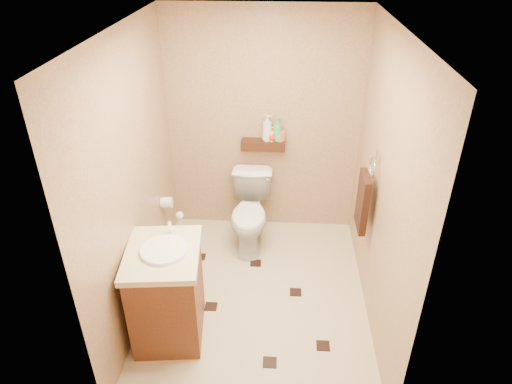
{
  "coord_description": "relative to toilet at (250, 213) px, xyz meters",
  "views": [
    {
      "loc": [
        0.19,
        -3.17,
        3.0
      ],
      "look_at": [
        -0.02,
        0.25,
        0.99
      ],
      "focal_mm": 32.0,
      "sensor_mm": 36.0,
      "label": 1
    }
  ],
  "objects": [
    {
      "name": "ground",
      "position": [
        0.12,
        -0.83,
        -0.38
      ],
      "size": [
        2.5,
        2.5,
        0.0
      ],
      "primitive_type": "plane",
      "color": "#C5B890",
      "rests_on": "ground"
    },
    {
      "name": "wall_back",
      "position": [
        0.12,
        0.42,
        0.82
      ],
      "size": [
        2.0,
        0.04,
        2.4
      ],
      "primitive_type": "cube",
      "color": "tan",
      "rests_on": "ground"
    },
    {
      "name": "wall_front",
      "position": [
        0.12,
        -2.08,
        0.82
      ],
      "size": [
        2.0,
        0.04,
        2.4
      ],
      "primitive_type": "cube",
      "color": "tan",
      "rests_on": "ground"
    },
    {
      "name": "wall_left",
      "position": [
        -0.88,
        -0.83,
        0.82
      ],
      "size": [
        0.04,
        2.5,
        2.4
      ],
      "primitive_type": "cube",
      "color": "tan",
      "rests_on": "ground"
    },
    {
      "name": "wall_right",
      "position": [
        1.12,
        -0.83,
        0.82
      ],
      "size": [
        0.04,
        2.5,
        2.4
      ],
      "primitive_type": "cube",
      "color": "tan",
      "rests_on": "ground"
    },
    {
      "name": "ceiling",
      "position": [
        0.12,
        -0.83,
        2.02
      ],
      "size": [
        2.0,
        2.5,
        0.02
      ],
      "primitive_type": "cube",
      "color": "silver",
      "rests_on": "wall_back"
    },
    {
      "name": "wall_shelf",
      "position": [
        0.12,
        0.34,
        0.64
      ],
      "size": [
        0.46,
        0.14,
        0.1
      ],
      "primitive_type": "cube",
      "color": "#3A1C10",
      "rests_on": "wall_back"
    },
    {
      "name": "floor_accents",
      "position": [
        0.12,
        -0.88,
        -0.38
      ],
      "size": [
        1.32,
        1.4,
        0.01
      ],
      "color": "black",
      "rests_on": "ground"
    },
    {
      "name": "toilet",
      "position": [
        0.0,
        0.0,
        0.0
      ],
      "size": [
        0.43,
        0.75,
        0.77
      ],
      "primitive_type": "imported",
      "rotation": [
        0.0,
        0.0,
        -0.01
      ],
      "color": "white",
      "rests_on": "ground"
    },
    {
      "name": "vanity",
      "position": [
        -0.58,
        -1.27,
        0.05
      ],
      "size": [
        0.63,
        0.74,
        0.97
      ],
      "rotation": [
        0.0,
        0.0,
        0.1
      ],
      "color": "brown",
      "rests_on": "ground"
    },
    {
      "name": "toilet_brush",
      "position": [
        -0.7,
        -0.19,
        -0.21
      ],
      "size": [
        0.11,
        0.11,
        0.5
      ],
      "color": "#19665E",
      "rests_on": "ground"
    },
    {
      "name": "towel_ring",
      "position": [
        1.03,
        -0.58,
        0.56
      ],
      "size": [
        0.12,
        0.3,
        0.76
      ],
      "color": "silver",
      "rests_on": "wall_right"
    },
    {
      "name": "toilet_paper",
      "position": [
        -0.82,
        -0.18,
        0.22
      ],
      "size": [
        0.12,
        0.11,
        0.12
      ],
      "color": "white",
      "rests_on": "wall_left"
    },
    {
      "name": "bottle_a",
      "position": [
        0.15,
        0.34,
        0.83
      ],
      "size": [
        0.12,
        0.12,
        0.28
      ],
      "primitive_type": "imported",
      "rotation": [
        0.0,
        0.0,
        1.4
      ],
      "color": "silver",
      "rests_on": "wall_shelf"
    },
    {
      "name": "bottle_b",
      "position": [
        0.2,
        0.34,
        0.77
      ],
      "size": [
        0.1,
        0.1,
        0.16
      ],
      "primitive_type": "imported",
      "rotation": [
        0.0,
        0.0,
        0.75
      ],
      "color": "#FFEF35",
      "rests_on": "wall_shelf"
    },
    {
      "name": "bottle_c",
      "position": [
        0.2,
        0.34,
        0.76
      ],
      "size": [
        0.15,
        0.15,
        0.15
      ],
      "primitive_type": "imported",
      "rotation": [
        0.0,
        0.0,
        5.77
      ],
      "color": "red",
      "rests_on": "wall_shelf"
    },
    {
      "name": "bottle_d",
      "position": [
        0.26,
        0.34,
        0.81
      ],
      "size": [
        0.14,
        0.14,
        0.25
      ],
      "primitive_type": "imported",
      "rotation": [
        0.0,
        0.0,
        2.42
      ],
      "color": "#37A561",
      "rests_on": "wall_shelf"
    },
    {
      "name": "bottle_e",
      "position": [
        0.29,
        0.34,
        0.77
      ],
      "size": [
        0.1,
        0.1,
        0.16
      ],
      "primitive_type": "imported",
      "rotation": [
        0.0,
        0.0,
        4.0
      ],
      "color": "#CD8044",
      "rests_on": "wall_shelf"
    }
  ]
}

